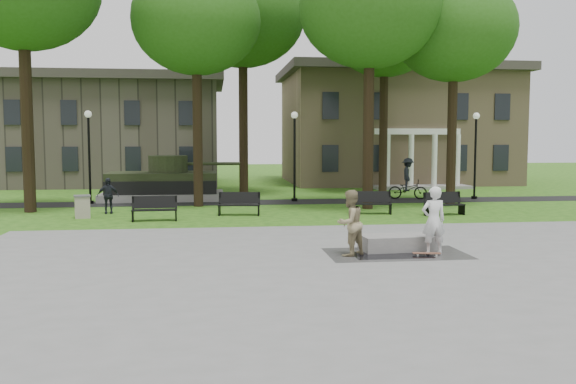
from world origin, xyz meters
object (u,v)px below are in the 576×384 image
Objects in this scene: park_bench_0 at (155,208)px; trash_bin at (82,206)px; skateboarder at (434,220)px; friend_watching at (350,223)px; concrete_block at (398,243)px; cyclist at (408,182)px.

park_bench_0 is 3.34m from trash_bin.
skateboarder reaches higher than friend_watching.
cyclist is (5.19, 14.98, 0.68)m from concrete_block.
friend_watching is at bearing -55.68° from park_bench_0.
skateboarder is at bearing -179.04° from cyclist.
cyclist is 17.18m from trash_bin.
concrete_block is 15.87m from cyclist.
skateboarder is 11.99m from park_bench_0.
cyclist reaches higher than trash_bin.
cyclist is at bearing 70.91° from concrete_block.
trash_bin is (-3.09, 1.27, -0.04)m from park_bench_0.
cyclist reaches higher than friend_watching.
concrete_block is 14.05m from trash_bin.
park_bench_0 reaches higher than trash_bin.
concrete_block is 1.13× the size of skateboarder.
cyclist reaches higher than skateboarder.
skateboarder is 2.03× the size of trash_bin.
park_bench_0 is at bearing -47.45° from skateboarder.
concrete_block is 1.21× the size of park_bench_0.
cyclist reaches higher than park_bench_0.
friend_watching is 1.94× the size of trash_bin.
cyclist is at bearing 27.24° from park_bench_0.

